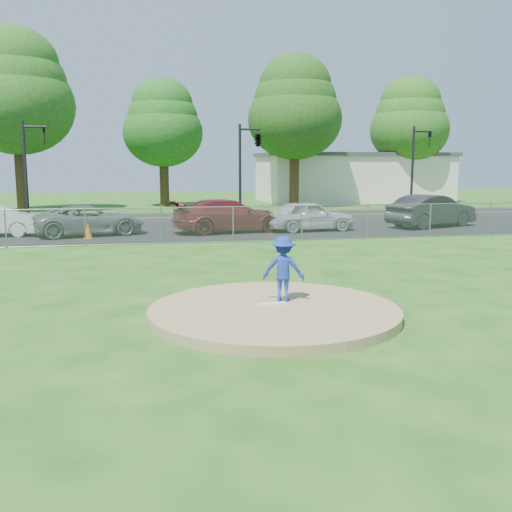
{
  "coord_description": "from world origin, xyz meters",
  "views": [
    {
      "loc": [
        -2.7,
        -11.62,
        3.21
      ],
      "look_at": [
        0.0,
        2.0,
        1.0
      ],
      "focal_mm": 40.0,
      "sensor_mm": 36.0,
      "label": 1
    }
  ],
  "objects_px": {
    "commercial_building": "(351,177)",
    "parked_car_pearl": "(310,216)",
    "parked_car_gray": "(89,220)",
    "tree_center": "(163,123)",
    "traffic_cone": "(88,231)",
    "tree_right": "(295,107)",
    "tree_far_right": "(410,120)",
    "traffic_signal_center": "(256,141)",
    "parked_car_charcoal": "(432,211)",
    "traffic_signal_left": "(30,163)",
    "pitcher": "(283,269)",
    "parked_car_darkred": "(229,216)",
    "traffic_signal_right": "(416,163)",
    "tree_left": "(16,91)"
  },
  "relations": [
    {
      "from": "traffic_signal_center",
      "to": "traffic_signal_right",
      "type": "relative_size",
      "value": 1.0
    },
    {
      "from": "traffic_signal_left",
      "to": "parked_car_pearl",
      "type": "relative_size",
      "value": 1.28
    },
    {
      "from": "traffic_cone",
      "to": "tree_left",
      "type": "bearing_deg",
      "value": 109.42
    },
    {
      "from": "tree_left",
      "to": "parked_car_darkred",
      "type": "relative_size",
      "value": 2.29
    },
    {
      "from": "tree_center",
      "to": "parked_car_gray",
      "type": "relative_size",
      "value": 1.99
    },
    {
      "from": "tree_far_right",
      "to": "parked_car_darkred",
      "type": "height_order",
      "value": "tree_far_right"
    },
    {
      "from": "tree_far_right",
      "to": "traffic_cone",
      "type": "height_order",
      "value": "tree_far_right"
    },
    {
      "from": "tree_far_right",
      "to": "tree_left",
      "type": "bearing_deg",
      "value": -172.65
    },
    {
      "from": "pitcher",
      "to": "tree_right",
      "type": "bearing_deg",
      "value": -84.99
    },
    {
      "from": "parked_car_darkred",
      "to": "parked_car_pearl",
      "type": "height_order",
      "value": "parked_car_darkred"
    },
    {
      "from": "tree_center",
      "to": "traffic_cone",
      "type": "xyz_separation_m",
      "value": [
        -4.11,
        -19.7,
        -6.11
      ]
    },
    {
      "from": "parked_car_darkred",
      "to": "traffic_signal_right",
      "type": "bearing_deg",
      "value": -74.85
    },
    {
      "from": "commercial_building",
      "to": "traffic_signal_left",
      "type": "distance_m",
      "value": 29.51
    },
    {
      "from": "traffic_signal_center",
      "to": "traffic_cone",
      "type": "xyz_separation_m",
      "value": [
        -9.08,
        -7.7,
        -4.25
      ]
    },
    {
      "from": "traffic_signal_left",
      "to": "parked_car_charcoal",
      "type": "height_order",
      "value": "traffic_signal_left"
    },
    {
      "from": "tree_center",
      "to": "parked_car_darkred",
      "type": "height_order",
      "value": "tree_center"
    },
    {
      "from": "traffic_cone",
      "to": "tree_center",
      "type": "bearing_deg",
      "value": 78.21
    },
    {
      "from": "traffic_signal_left",
      "to": "traffic_signal_center",
      "type": "distance_m",
      "value": 12.79
    },
    {
      "from": "traffic_signal_right",
      "to": "parked_car_charcoal",
      "type": "relative_size",
      "value": 1.1
    },
    {
      "from": "tree_center",
      "to": "traffic_signal_left",
      "type": "distance_m",
      "value": 14.63
    },
    {
      "from": "traffic_signal_right",
      "to": "parked_car_charcoal",
      "type": "height_order",
      "value": "traffic_signal_right"
    },
    {
      "from": "traffic_signal_left",
      "to": "pitcher",
      "type": "distance_m",
      "value": 23.42
    },
    {
      "from": "tree_center",
      "to": "traffic_signal_left",
      "type": "relative_size",
      "value": 1.76
    },
    {
      "from": "commercial_building",
      "to": "parked_car_gray",
      "type": "xyz_separation_m",
      "value": [
        -21.16,
        -22.35,
        -1.46
      ]
    },
    {
      "from": "tree_far_right",
      "to": "traffic_signal_center",
      "type": "xyz_separation_m",
      "value": [
        -16.03,
        -13.0,
        -2.45
      ]
    },
    {
      "from": "traffic_signal_left",
      "to": "traffic_signal_right",
      "type": "bearing_deg",
      "value": 0.0
    },
    {
      "from": "tree_left",
      "to": "traffic_signal_center",
      "type": "relative_size",
      "value": 2.24
    },
    {
      "from": "parked_car_darkred",
      "to": "parked_car_pearl",
      "type": "xyz_separation_m",
      "value": [
        3.99,
        -0.22,
        -0.05
      ]
    },
    {
      "from": "tree_center",
      "to": "traffic_signal_center",
      "type": "bearing_deg",
      "value": -67.51
    },
    {
      "from": "commercial_building",
      "to": "parked_car_pearl",
      "type": "xyz_separation_m",
      "value": [
        -10.64,
        -22.6,
        -1.4
      ]
    },
    {
      "from": "commercial_building",
      "to": "parked_car_pearl",
      "type": "height_order",
      "value": "commercial_building"
    },
    {
      "from": "tree_right",
      "to": "tree_far_right",
      "type": "relative_size",
      "value": 1.08
    },
    {
      "from": "parked_car_darkred",
      "to": "tree_far_right",
      "type": "bearing_deg",
      "value": -55.1
    },
    {
      "from": "tree_center",
      "to": "pitcher",
      "type": "bearing_deg",
      "value": -87.7
    },
    {
      "from": "parked_car_gray",
      "to": "parked_car_pearl",
      "type": "distance_m",
      "value": 10.52
    },
    {
      "from": "tree_far_right",
      "to": "traffic_signal_left",
      "type": "relative_size",
      "value": 1.92
    },
    {
      "from": "tree_right",
      "to": "tree_far_right",
      "type": "bearing_deg",
      "value": 15.26
    },
    {
      "from": "tree_right",
      "to": "parked_car_gray",
      "type": "bearing_deg",
      "value": -130.91
    },
    {
      "from": "parked_car_pearl",
      "to": "pitcher",
      "type": "bearing_deg",
      "value": 155.01
    },
    {
      "from": "parked_car_charcoal",
      "to": "traffic_signal_center",
      "type": "bearing_deg",
      "value": 32.0
    },
    {
      "from": "traffic_signal_left",
      "to": "pitcher",
      "type": "xyz_separation_m",
      "value": [
        9.1,
        -21.44,
        -2.43
      ]
    },
    {
      "from": "parked_car_darkred",
      "to": "parked_car_pearl",
      "type": "distance_m",
      "value": 4.0
    },
    {
      "from": "traffic_signal_right",
      "to": "parked_car_pearl",
      "type": "relative_size",
      "value": 1.28
    },
    {
      "from": "commercial_building",
      "to": "parked_car_pearl",
      "type": "bearing_deg",
      "value": -115.22
    },
    {
      "from": "parked_car_charcoal",
      "to": "commercial_building",
      "type": "bearing_deg",
      "value": -31.24
    },
    {
      "from": "tree_right",
      "to": "parked_car_gray",
      "type": "xyz_separation_m",
      "value": [
        -14.16,
        -16.35,
        -6.95
      ]
    },
    {
      "from": "traffic_signal_left",
      "to": "parked_car_gray",
      "type": "relative_size",
      "value": 1.13
    },
    {
      "from": "tree_center",
      "to": "commercial_building",
      "type": "bearing_deg",
      "value": 13.24
    },
    {
      "from": "traffic_signal_center",
      "to": "pitcher",
      "type": "height_order",
      "value": "traffic_signal_center"
    },
    {
      "from": "tree_center",
      "to": "traffic_cone",
      "type": "relative_size",
      "value": 14.14
    }
  ]
}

